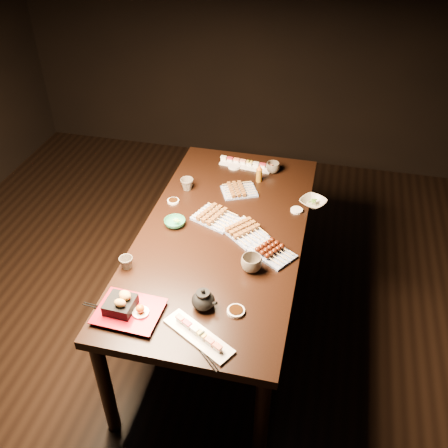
{
  "coord_description": "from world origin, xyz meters",
  "views": [
    {
      "loc": [
        0.88,
        -1.8,
        2.49
      ],
      "look_at": [
        0.37,
        0.37,
        0.77
      ],
      "focal_mm": 40.0,
      "sensor_mm": 36.0,
      "label": 1
    }
  ],
  "objects_px": {
    "dining_table": "(222,280)",
    "teapot": "(203,298)",
    "teacup_mid_right": "(251,263)",
    "teacup_far_right": "(273,168)",
    "edamame_bowl_cream": "(313,202)",
    "sushi_platter_far": "(246,163)",
    "tempura_tray": "(128,306)",
    "yakitori_plate_right": "(245,230)",
    "yakitori_plate_left": "(239,189)",
    "teacup_near_left": "(126,263)",
    "condiment_bottle": "(259,173)",
    "sushi_platter_near": "(198,334)",
    "yakitori_plate_center": "(215,215)",
    "edamame_bowl_green": "(175,223)",
    "teacup_far_left": "(187,184)"
  },
  "relations": [
    {
      "from": "condiment_bottle",
      "to": "teacup_mid_right",
      "type": "bearing_deg",
      "value": -82.46
    },
    {
      "from": "sushi_platter_near",
      "to": "edamame_bowl_cream",
      "type": "height_order",
      "value": "sushi_platter_near"
    },
    {
      "from": "sushi_platter_near",
      "to": "tempura_tray",
      "type": "height_order",
      "value": "tempura_tray"
    },
    {
      "from": "sushi_platter_near",
      "to": "yakitori_plate_center",
      "type": "height_order",
      "value": "yakitori_plate_center"
    },
    {
      "from": "yakitori_plate_center",
      "to": "yakitori_plate_right",
      "type": "bearing_deg",
      "value": -2.88
    },
    {
      "from": "teacup_mid_right",
      "to": "teacup_far_right",
      "type": "distance_m",
      "value": 0.96
    },
    {
      "from": "edamame_bowl_cream",
      "to": "sushi_platter_far",
      "type": "bearing_deg",
      "value": 143.9
    },
    {
      "from": "dining_table",
      "to": "sushi_platter_far",
      "type": "relative_size",
      "value": 5.12
    },
    {
      "from": "teacup_far_left",
      "to": "teapot",
      "type": "bearing_deg",
      "value": -68.97
    },
    {
      "from": "yakitori_plate_center",
      "to": "yakitori_plate_right",
      "type": "height_order",
      "value": "same"
    },
    {
      "from": "sushi_platter_near",
      "to": "condiment_bottle",
      "type": "relative_size",
      "value": 3.0
    },
    {
      "from": "sushi_platter_far",
      "to": "teacup_far_left",
      "type": "xyz_separation_m",
      "value": [
        -0.3,
        -0.37,
        0.02
      ]
    },
    {
      "from": "sushi_platter_near",
      "to": "yakitori_plate_right",
      "type": "relative_size",
      "value": 1.52
    },
    {
      "from": "teacup_near_left",
      "to": "yakitori_plate_left",
      "type": "bearing_deg",
      "value": 62.72
    },
    {
      "from": "tempura_tray",
      "to": "teacup_near_left",
      "type": "xyz_separation_m",
      "value": [
        -0.13,
        0.29,
        -0.02
      ]
    },
    {
      "from": "sushi_platter_far",
      "to": "edamame_bowl_green",
      "type": "distance_m",
      "value": 0.78
    },
    {
      "from": "sushi_platter_near",
      "to": "yakitori_plate_center",
      "type": "relative_size",
      "value": 1.51
    },
    {
      "from": "edamame_bowl_green",
      "to": "teacup_far_right",
      "type": "bearing_deg",
      "value": 57.07
    },
    {
      "from": "yakitori_plate_center",
      "to": "teacup_mid_right",
      "type": "height_order",
      "value": "teacup_mid_right"
    },
    {
      "from": "sushi_platter_near",
      "to": "yakitori_plate_left",
      "type": "bearing_deg",
      "value": 122.86
    },
    {
      "from": "teacup_near_left",
      "to": "teacup_far_right",
      "type": "relative_size",
      "value": 0.8
    },
    {
      "from": "yakitori_plate_right",
      "to": "teacup_mid_right",
      "type": "distance_m",
      "value": 0.29
    },
    {
      "from": "dining_table",
      "to": "teapot",
      "type": "bearing_deg",
      "value": -71.0
    },
    {
      "from": "edamame_bowl_cream",
      "to": "teacup_near_left",
      "type": "height_order",
      "value": "teacup_near_left"
    },
    {
      "from": "teacup_mid_right",
      "to": "condiment_bottle",
      "type": "height_order",
      "value": "condiment_bottle"
    },
    {
      "from": "tempura_tray",
      "to": "teacup_near_left",
      "type": "bearing_deg",
      "value": 116.41
    },
    {
      "from": "condiment_bottle",
      "to": "teacup_near_left",
      "type": "bearing_deg",
      "value": -118.03
    },
    {
      "from": "dining_table",
      "to": "tempura_tray",
      "type": "xyz_separation_m",
      "value": [
        -0.27,
        -0.69,
        0.43
      ]
    },
    {
      "from": "sushi_platter_near",
      "to": "teacup_far_left",
      "type": "bearing_deg",
      "value": 138.9
    },
    {
      "from": "edamame_bowl_green",
      "to": "teacup_far_left",
      "type": "bearing_deg",
      "value": 95.8
    },
    {
      "from": "condiment_bottle",
      "to": "sushi_platter_near",
      "type": "bearing_deg",
      "value": -91.49
    },
    {
      "from": "yakitori_plate_right",
      "to": "yakitori_plate_left",
      "type": "relative_size",
      "value": 1.13
    },
    {
      "from": "dining_table",
      "to": "edamame_bowl_cream",
      "type": "xyz_separation_m",
      "value": [
        0.47,
        0.38,
        0.39
      ]
    },
    {
      "from": "edamame_bowl_green",
      "to": "teapot",
      "type": "xyz_separation_m",
      "value": [
        0.32,
        -0.57,
        0.04
      ]
    },
    {
      "from": "sushi_platter_far",
      "to": "teacup_mid_right",
      "type": "distance_m",
      "value": 1.03
    },
    {
      "from": "yakitori_plate_center",
      "to": "yakitori_plate_left",
      "type": "distance_m",
      "value": 0.32
    },
    {
      "from": "teacup_near_left",
      "to": "edamame_bowl_cream",
      "type": "bearing_deg",
      "value": 41.68
    },
    {
      "from": "teacup_mid_right",
      "to": "teapot",
      "type": "distance_m",
      "value": 0.35
    },
    {
      "from": "tempura_tray",
      "to": "teacup_mid_right",
      "type": "height_order",
      "value": "tempura_tray"
    },
    {
      "from": "teacup_mid_right",
      "to": "teacup_far_right",
      "type": "bearing_deg",
      "value": 92.48
    },
    {
      "from": "teacup_mid_right",
      "to": "condiment_bottle",
      "type": "bearing_deg",
      "value": 97.54
    },
    {
      "from": "teacup_far_left",
      "to": "condiment_bottle",
      "type": "bearing_deg",
      "value": 25.27
    },
    {
      "from": "condiment_bottle",
      "to": "teapot",
      "type": "bearing_deg",
      "value": -93.07
    },
    {
      "from": "edamame_bowl_green",
      "to": "sushi_platter_near",
      "type": "bearing_deg",
      "value": -64.94
    },
    {
      "from": "sushi_platter_near",
      "to": "teacup_far_right",
      "type": "relative_size",
      "value": 4.04
    },
    {
      "from": "sushi_platter_near",
      "to": "teacup_mid_right",
      "type": "bearing_deg",
      "value": 103.11
    },
    {
      "from": "sushi_platter_near",
      "to": "teacup_far_left",
      "type": "relative_size",
      "value": 4.41
    },
    {
      "from": "teacup_far_left",
      "to": "tempura_tray",
      "type": "bearing_deg",
      "value": -87.92
    },
    {
      "from": "teacup_near_left",
      "to": "teapot",
      "type": "distance_m",
      "value": 0.48
    },
    {
      "from": "sushi_platter_far",
      "to": "tempura_tray",
      "type": "distance_m",
      "value": 1.45
    }
  ]
}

